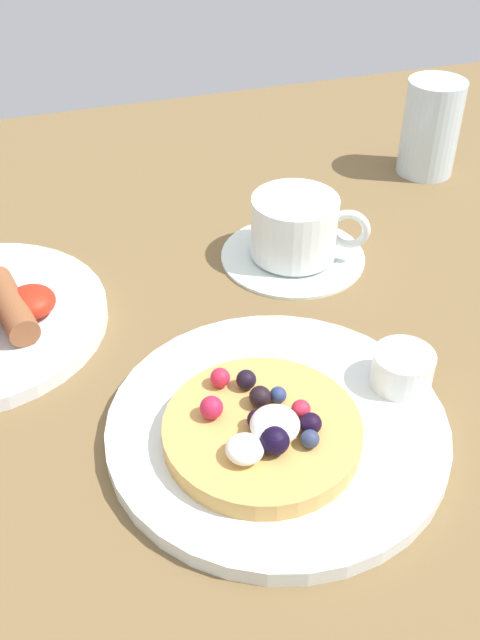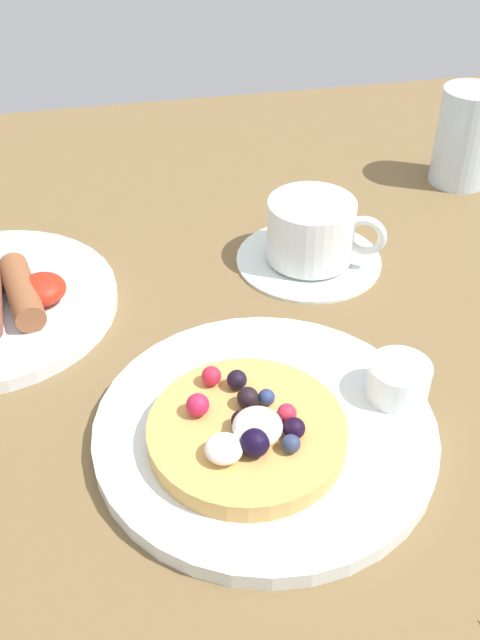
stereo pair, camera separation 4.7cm
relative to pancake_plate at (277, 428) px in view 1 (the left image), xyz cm
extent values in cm
cube|color=brown|center=(-4.75, 6.43, -2.17)|extent=(184.86, 115.72, 3.00)
cylinder|color=white|center=(0.00, 0.00, 0.00)|extent=(24.83, 24.83, 1.35)
cylinder|color=tan|center=(-1.63, -1.30, 1.45)|extent=(13.94, 13.94, 1.56)
sphere|color=black|center=(1.27, -2.93, 2.99)|extent=(1.52, 1.52, 1.52)
sphere|color=#C5253C|center=(1.16, -1.38, 2.91)|extent=(1.36, 1.36, 1.36)
sphere|color=black|center=(-2.05, -1.45, 2.95)|extent=(1.44, 1.44, 1.44)
sphere|color=#CB1E43|center=(-0.83, -1.96, 2.85)|extent=(1.24, 1.24, 1.24)
sphere|color=navy|center=(0.74, -4.11, 2.88)|extent=(1.29, 1.29, 1.29)
sphere|color=#C02043|center=(-4.38, 0.51, 3.06)|extent=(1.65, 1.65, 1.65)
sphere|color=red|center=(-3.29, 3.33, 2.96)|extent=(1.46, 1.46, 1.46)
sphere|color=black|center=(-1.18, 0.53, 3.02)|extent=(1.57, 1.57, 1.57)
sphere|color=navy|center=(0.16, 0.48, 2.84)|extent=(1.22, 1.22, 1.22)
sphere|color=black|center=(-1.65, -3.83, 3.23)|extent=(2.00, 2.00, 2.00)
sphere|color=black|center=(-1.55, 2.54, 2.97)|extent=(1.47, 1.47, 1.47)
ellipsoid|color=white|center=(-1.17, -2.52, 3.25)|extent=(3.40, 3.40, 2.04)
ellipsoid|color=white|center=(-3.69, -3.74, 3.00)|extent=(2.56, 2.56, 1.54)
cylinder|color=white|center=(10.37, 1.01, 2.09)|extent=(4.68, 4.68, 2.83)
cylinder|color=#83380B|center=(10.37, 1.01, 2.66)|extent=(3.84, 3.84, 0.34)
cylinder|color=brown|center=(-17.33, 18.32, 1.91)|extent=(4.29, 9.20, 2.57)
ellipsoid|color=red|center=(-15.65, 18.45, 1.79)|extent=(4.23, 4.23, 2.33)
cylinder|color=white|center=(9.40, 21.45, -0.36)|extent=(14.07, 14.07, 0.63)
cylinder|color=white|center=(9.40, 21.45, 2.89)|extent=(8.30, 8.30, 5.87)
torus|color=white|center=(13.89, 18.93, 3.19)|extent=(3.96, 2.69, 4.09)
cylinder|color=brown|center=(9.40, 21.45, 4.77)|extent=(7.05, 7.05, 0.47)
cylinder|color=silver|center=(30.60, 33.95, 4.72)|extent=(6.50, 6.50, 10.78)
camera|label=1|loc=(-13.74, -34.37, 39.50)|focal=41.28mm
camera|label=2|loc=(-9.19, -35.56, 39.50)|focal=41.28mm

